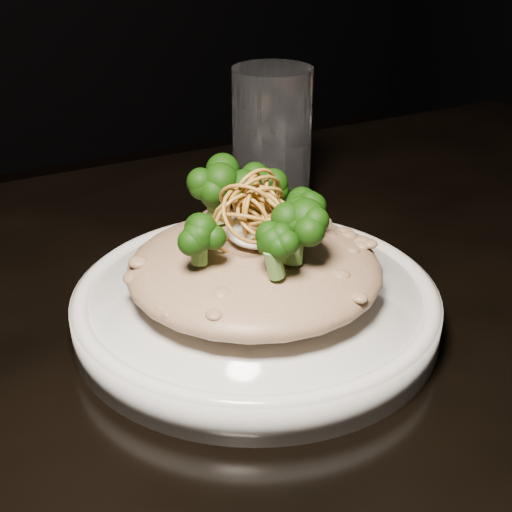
{
  "coord_description": "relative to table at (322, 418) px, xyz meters",
  "views": [
    {
      "loc": [
        -0.24,
        -0.36,
        1.03
      ],
      "look_at": [
        -0.04,
        0.03,
        0.81
      ],
      "focal_mm": 50.0,
      "sensor_mm": 36.0,
      "label": 1
    }
  ],
  "objects": [
    {
      "name": "table",
      "position": [
        0.0,
        0.0,
        0.0
      ],
      "size": [
        1.1,
        0.8,
        0.75
      ],
      "color": "black",
      "rests_on": "ground"
    },
    {
      "name": "plate",
      "position": [
        -0.04,
        0.03,
        0.1
      ],
      "size": [
        0.26,
        0.26,
        0.03
      ],
      "primitive_type": "cylinder",
      "color": "silver",
      "rests_on": "table"
    },
    {
      "name": "risotto",
      "position": [
        -0.04,
        0.03,
        0.13
      ],
      "size": [
        0.18,
        0.18,
        0.04
      ],
      "primitive_type": "ellipsoid",
      "color": "brown",
      "rests_on": "plate"
    },
    {
      "name": "broccoli",
      "position": [
        -0.04,
        0.03,
        0.17
      ],
      "size": [
        0.12,
        0.12,
        0.04
      ],
      "primitive_type": null,
      "color": "black",
      "rests_on": "risotto"
    },
    {
      "name": "cheese",
      "position": [
        -0.04,
        0.03,
        0.16
      ],
      "size": [
        0.05,
        0.05,
        0.01
      ],
      "primitive_type": "ellipsoid",
      "color": "white",
      "rests_on": "risotto"
    },
    {
      "name": "shallots",
      "position": [
        -0.05,
        0.03,
        0.18
      ],
      "size": [
        0.04,
        0.04,
        0.03
      ],
      "primitive_type": null,
      "color": "brown",
      "rests_on": "cheese"
    },
    {
      "name": "drinking_glass",
      "position": [
        0.07,
        0.22,
        0.15
      ],
      "size": [
        0.09,
        0.09,
        0.13
      ],
      "primitive_type": "cylinder",
      "rotation": [
        0.0,
        0.0,
        0.23
      ],
      "color": "white",
      "rests_on": "table"
    }
  ]
}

